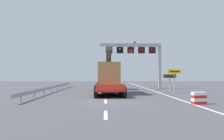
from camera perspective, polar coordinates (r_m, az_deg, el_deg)
ground at (r=17.88m, az=-0.73°, el=-8.30°), size 112.00×112.00×0.00m
lane_markings at (r=38.64m, az=-1.69°, el=-4.52°), size 0.20×56.26×0.01m
edge_line_right at (r=30.52m, az=10.65°, el=-5.36°), size 0.20×63.00×0.01m
overhead_lane_gantry at (r=33.38m, az=7.09°, el=4.57°), size 9.59×0.90×7.31m
heavy_haul_truck_red at (r=27.63m, az=-1.16°, el=-1.69°), size 3.26×14.11×5.30m
exit_sign_yellow at (r=26.19m, az=16.20°, el=-1.34°), size 1.57×0.15×2.82m
tourist_info_sign_brown at (r=28.78m, az=15.03°, el=-2.11°), size 1.68×0.15×2.26m
crash_barrier_striped at (r=17.35m, az=22.00°, el=-6.92°), size 1.05×0.60×0.90m
guardrail_left at (r=29.45m, az=-15.09°, el=-4.40°), size 0.13×25.73×0.76m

